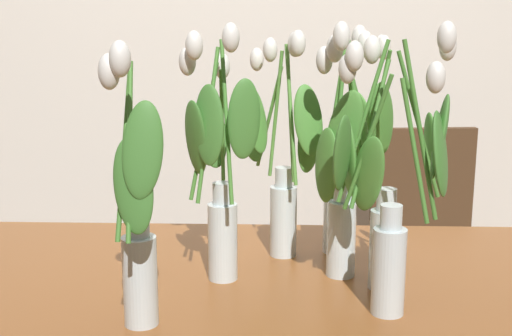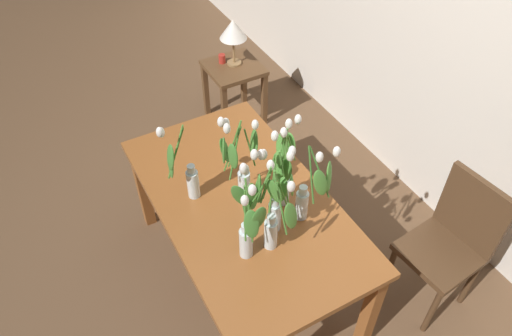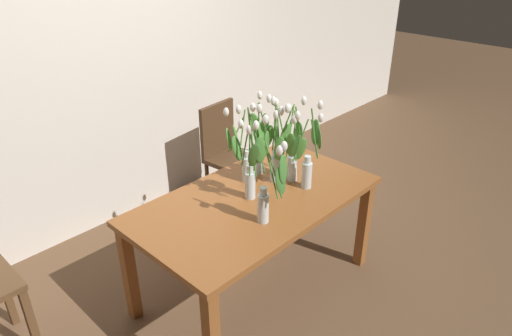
{
  "view_description": "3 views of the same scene",
  "coord_description": "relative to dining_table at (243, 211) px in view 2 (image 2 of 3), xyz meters",
  "views": [
    {
      "loc": [
        0.1,
        -1.44,
        1.32
      ],
      "look_at": [
        0.05,
        0.03,
        1.0
      ],
      "focal_mm": 46.75,
      "sensor_mm": 36.0,
      "label": 1
    },
    {
      "loc": [
        1.61,
        -0.81,
        2.76
      ],
      "look_at": [
        0.03,
        0.07,
        0.98
      ],
      "focal_mm": 33.98,
      "sensor_mm": 36.0,
      "label": 2
    },
    {
      "loc": [
        -1.83,
        -1.75,
        2.28
      ],
      "look_at": [
        0.02,
        0.02,
        0.94
      ],
      "focal_mm": 32.43,
      "sensor_mm": 36.0,
      "label": 3
    }
  ],
  "objects": [
    {
      "name": "tulip_vase_3",
      "position": [
        -0.16,
        -0.26,
        0.28
      ],
      "size": [
        0.11,
        0.19,
        0.56
      ],
      "color": "silver",
      "rests_on": "dining_table"
    },
    {
      "name": "tulip_vase_2",
      "position": [
        0.11,
        0.19,
        0.33
      ],
      "size": [
        0.24,
        0.24,
        0.57
      ],
      "color": "silver",
      "rests_on": "dining_table"
    },
    {
      "name": "ground_plane",
      "position": [
        0.0,
        0.0,
        -0.65
      ],
      "size": [
        18.0,
        18.0,
        0.0
      ],
      "primitive_type": "plane",
      "color": "brown"
    },
    {
      "name": "tulip_vase_0",
      "position": [
        0.34,
        -0.15,
        0.31
      ],
      "size": [
        0.25,
        0.14,
        0.59
      ],
      "color": "silver",
      "rests_on": "dining_table"
    },
    {
      "name": "tulip_vase_6",
      "position": [
        0.28,
        0.24,
        0.28
      ],
      "size": [
        0.16,
        0.17,
        0.55
      ],
      "color": "silver",
      "rests_on": "dining_table"
    },
    {
      "name": "tulip_vase_1",
      "position": [
        0.33,
        -0.02,
        0.32
      ],
      "size": [
        0.26,
        0.29,
        0.59
      ],
      "color": "silver",
      "rests_on": "dining_table"
    },
    {
      "name": "side_table",
      "position": [
        -1.51,
        0.71,
        -0.22
      ],
      "size": [
        0.44,
        0.44,
        0.55
      ],
      "color": "brown",
      "rests_on": "ground"
    },
    {
      "name": "table_lamp",
      "position": [
        -1.54,
        0.73,
        0.21
      ],
      "size": [
        0.22,
        0.22,
        0.4
      ],
      "color": "olive",
      "rests_on": "side_table"
    },
    {
      "name": "room_wall_rear",
      "position": [
        0.0,
        1.55,
        0.7
      ],
      "size": [
        9.0,
        0.1,
        2.7
      ],
      "primitive_type": "cube",
      "color": "silver",
      "rests_on": "ground"
    },
    {
      "name": "pillar_candle",
      "position": [
        -1.6,
        0.65,
        -0.06
      ],
      "size": [
        0.06,
        0.06,
        0.07
      ],
      "primitive_type": "cylinder",
      "color": "#B72D23",
      "rests_on": "side_table"
    },
    {
      "name": "dining_chair",
      "position": [
        0.67,
        1.0,
        -0.12
      ],
      "size": [
        0.44,
        0.44,
        0.93
      ],
      "color": "#4C331E",
      "rests_on": "ground"
    },
    {
      "name": "tulip_vase_4",
      "position": [
        -0.03,
        -0.0,
        0.34
      ],
      "size": [
        0.18,
        0.24,
        0.58
      ],
      "color": "silver",
      "rests_on": "dining_table"
    },
    {
      "name": "dining_table",
      "position": [
        0.0,
        0.0,
        0.0
      ],
      "size": [
        1.6,
        0.9,
        0.74
      ],
      "color": "brown",
      "rests_on": "ground"
    },
    {
      "name": "tulip_vase_5",
      "position": [
        0.26,
        0.04,
        0.33
      ],
      "size": [
        0.19,
        0.24,
        0.58
      ],
      "color": "silver",
      "rests_on": "dining_table"
    }
  ]
}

